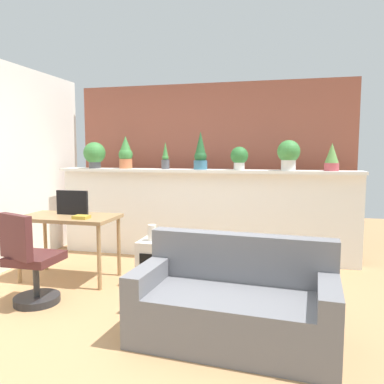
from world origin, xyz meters
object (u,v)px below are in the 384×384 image
at_px(potted_plant_0, 95,154).
at_px(potted_plant_3, 200,153).
at_px(book_on_desk, 81,217).
at_px(potted_plant_6, 332,157).
at_px(potted_plant_2, 165,158).
at_px(potted_plant_4, 239,157).
at_px(desk, 69,223).
at_px(potted_plant_5, 289,154).
at_px(office_chair, 30,266).
at_px(vase_on_shelf, 152,233).
at_px(couch, 234,305).
at_px(side_cube_shelf, 158,262).
at_px(tv_monitor, 72,203).
at_px(potted_plant_1, 126,153).

relative_size(potted_plant_0, potted_plant_3, 0.74).
height_order(potted_plant_0, book_on_desk, potted_plant_0).
height_order(potted_plant_0, potted_plant_6, potted_plant_0).
distance_m(potted_plant_2, potted_plant_4, 1.02).
height_order(potted_plant_6, desk, potted_plant_6).
relative_size(potted_plant_5, office_chair, 0.43).
relative_size(potted_plant_3, vase_on_shelf, 2.88).
relative_size(potted_plant_5, potted_plant_6, 1.11).
xyz_separation_m(office_chair, couch, (2.01, -0.21, -0.11)).
height_order(vase_on_shelf, book_on_desk, book_on_desk).
relative_size(potted_plant_3, side_cube_shelf, 1.03).
distance_m(potted_plant_6, tv_monitor, 3.23).
bearing_deg(side_cube_shelf, potted_plant_2, 102.89).
distance_m(potted_plant_1, potted_plant_3, 1.11).
bearing_deg(potted_plant_4, tv_monitor, -149.02).
xyz_separation_m(potted_plant_0, potted_plant_2, (1.08, -0.00, -0.05)).
relative_size(potted_plant_1, potted_plant_4, 1.51).
xyz_separation_m(vase_on_shelf, couch, (1.06, -1.05, -0.31)).
relative_size(potted_plant_5, book_on_desk, 2.35).
height_order(potted_plant_0, desk, potted_plant_0).
xyz_separation_m(potted_plant_0, vase_on_shelf, (1.27, -1.11, -0.86)).
relative_size(potted_plant_4, book_on_desk, 1.85).
distance_m(potted_plant_2, office_chair, 2.32).
relative_size(potted_plant_2, couch, 0.23).
bearing_deg(book_on_desk, potted_plant_5, 30.53).
distance_m(side_cube_shelf, couch, 1.48).
bearing_deg(potted_plant_1, vase_on_shelf, -55.15).
bearing_deg(book_on_desk, potted_plant_2, 67.18).
height_order(potted_plant_2, potted_plant_5, potted_plant_5).
relative_size(potted_plant_0, potted_plant_1, 0.82).
xyz_separation_m(potted_plant_5, book_on_desk, (-2.21, -1.30, -0.69)).
height_order(potted_plant_2, office_chair, potted_plant_2).
bearing_deg(potted_plant_0, potted_plant_2, -0.07).
relative_size(potted_plant_0, office_chair, 0.42).
xyz_separation_m(potted_plant_6, book_on_desk, (-2.74, -1.35, -0.65)).
bearing_deg(tv_monitor, potted_plant_6, 20.69).
relative_size(potted_plant_2, office_chair, 0.41).
bearing_deg(potted_plant_0, side_cube_shelf, -39.27).
bearing_deg(tv_monitor, couch, -27.55).
height_order(vase_on_shelf, couch, couch).
relative_size(potted_plant_3, potted_plant_4, 1.67).
height_order(potted_plant_1, book_on_desk, potted_plant_1).
bearing_deg(couch, potted_plant_2, 120.07).
bearing_deg(potted_plant_6, vase_on_shelf, -150.15).
xyz_separation_m(potted_plant_6, couch, (-0.93, -2.20, -1.13)).
height_order(potted_plant_0, potted_plant_2, potted_plant_0).
bearing_deg(potted_plant_1, potted_plant_6, -0.08).
height_order(desk, couch, couch).
relative_size(potted_plant_1, potted_plant_5, 1.19).
relative_size(tv_monitor, office_chair, 0.43).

